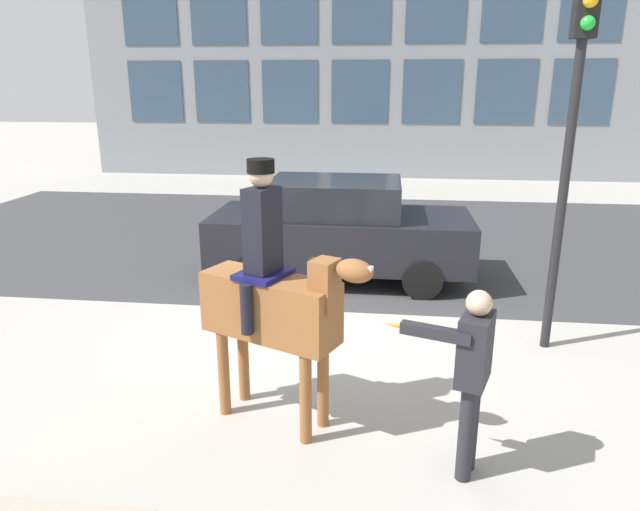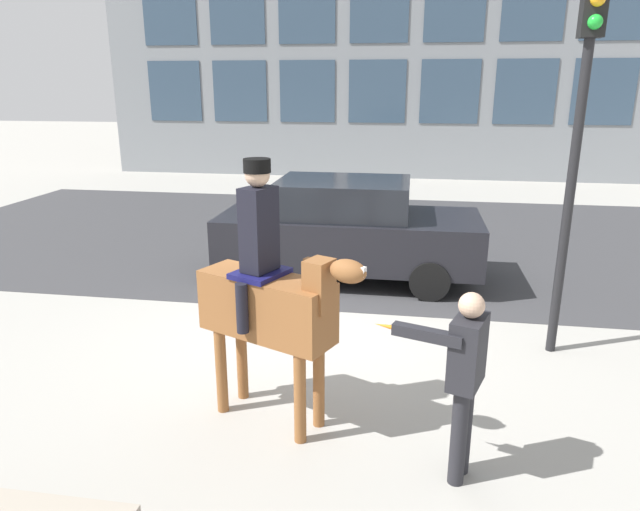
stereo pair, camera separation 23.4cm
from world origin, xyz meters
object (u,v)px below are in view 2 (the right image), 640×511
pedestrian_bystander (464,373)px  street_car_near_lane (348,229)px  traffic_light (581,109)px  mounted_horse_lead (269,297)px

pedestrian_bystander → street_car_near_lane: bearing=-54.3°
street_car_near_lane → traffic_light: size_ratio=0.98×
mounted_horse_lead → pedestrian_bystander: mounted_horse_lead is taller
mounted_horse_lead → street_car_near_lane: (0.24, 4.33, -0.42)m
pedestrian_bystander → mounted_horse_lead: bearing=-0.2°
mounted_horse_lead → street_car_near_lane: 4.35m
pedestrian_bystander → street_car_near_lane: street_car_near_lane is taller
traffic_light → mounted_horse_lead: bearing=-146.6°
street_car_near_lane → pedestrian_bystander: bearing=-73.4°
mounted_horse_lead → street_car_near_lane: size_ratio=0.60×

